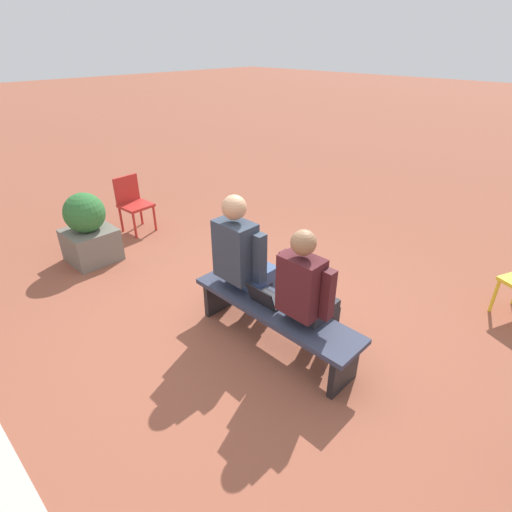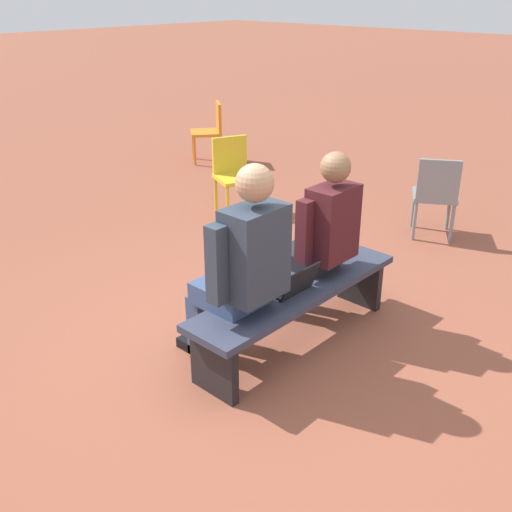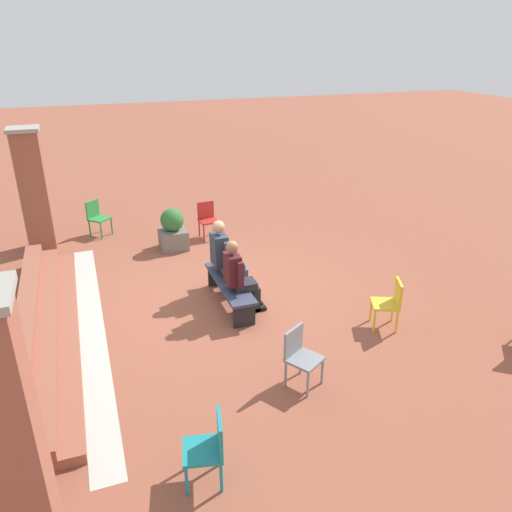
# 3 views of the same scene
# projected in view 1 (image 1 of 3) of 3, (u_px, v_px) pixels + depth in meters

# --- Properties ---
(ground_plane) EXTENTS (60.00, 60.00, 0.00)m
(ground_plane) POSITION_uv_depth(u_px,v_px,m) (252.00, 326.00, 4.19)
(ground_plane) COLOR brown
(bench) EXTENTS (1.80, 0.44, 0.45)m
(bench) POSITION_uv_depth(u_px,v_px,m) (274.00, 314.00, 3.78)
(bench) COLOR #33384C
(bench) RESTS_ON ground
(person_student) EXTENTS (0.54, 0.69, 1.35)m
(person_student) POSITION_uv_depth(u_px,v_px,m) (308.00, 293.00, 3.45)
(person_student) COLOR #232328
(person_student) RESTS_ON ground
(person_adult) EXTENTS (0.60, 0.75, 1.43)m
(person_adult) POSITION_uv_depth(u_px,v_px,m) (244.00, 258.00, 3.92)
(person_adult) COLOR #384C75
(person_adult) RESTS_ON ground
(laptop) EXTENTS (0.32, 0.29, 0.21)m
(laptop) POSITION_uv_depth(u_px,v_px,m) (267.00, 298.00, 3.75)
(laptop) COLOR black
(laptop) RESTS_ON bench
(plastic_chair_near_bench_right) EXTENTS (0.45, 0.45, 0.84)m
(plastic_chair_near_bench_right) POSITION_uv_depth(u_px,v_px,m) (132.00, 201.00, 6.05)
(plastic_chair_near_bench_right) COLOR red
(plastic_chair_near_bench_right) RESTS_ON ground
(planter) EXTENTS (0.60, 0.60, 0.94)m
(planter) POSITION_uv_depth(u_px,v_px,m) (88.00, 230.00, 5.23)
(planter) COLOR #6B665B
(planter) RESTS_ON ground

